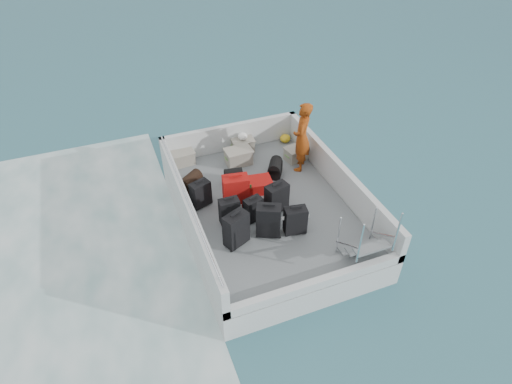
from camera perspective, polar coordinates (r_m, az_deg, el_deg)
ground at (r=9.84m, az=1.31°, el=-4.43°), size 160.00×160.00×0.00m
wake_foam at (r=9.64m, az=-26.69°, el=-11.08°), size 10.00×10.00×0.00m
ferry_hull at (r=9.64m, az=1.34°, el=-3.13°), size 3.60×5.00×0.60m
deck at (r=9.43m, az=1.36°, el=-1.73°), size 3.30×4.70×0.02m
deck_fittings at (r=9.07m, az=4.19°, el=-0.61°), size 3.60×5.00×0.90m
suitcase_0 at (r=8.30m, az=-2.65°, el=-5.05°), size 0.55×0.44×0.75m
suitcase_1 at (r=8.80m, az=-3.56°, el=-2.64°), size 0.41×0.24×0.61m
suitcase_2 at (r=9.30m, az=-7.38°, el=-0.28°), size 0.48×0.38×0.60m
suitcase_3 at (r=8.49m, az=1.68°, el=-3.87°), size 0.56×0.46×0.73m
suitcase_4 at (r=8.87m, az=-0.39°, el=-2.38°), size 0.42×0.32×0.56m
suitcase_5 at (r=9.18m, az=-2.69°, el=0.05°), size 0.59×0.41×0.75m
suitcase_6 at (r=8.62m, az=5.25°, el=-3.83°), size 0.48×0.33×0.61m
suitcase_7 at (r=9.08m, az=2.77°, el=-0.82°), size 0.53×0.39×0.67m
suitcase_8 at (r=9.73m, az=-0.01°, el=0.89°), size 0.77×0.56×0.28m
duffel_0 at (r=9.86m, az=-8.61°, el=1.12°), size 0.59×0.56×0.32m
duffel_1 at (r=9.92m, az=-3.01°, el=1.85°), size 0.45×0.36×0.32m
duffel_2 at (r=10.20m, az=2.57°, el=3.02°), size 0.50×0.55×0.32m
crate_0 at (r=10.73m, az=-9.73°, el=4.45°), size 0.56×0.41×0.32m
crate_1 at (r=10.58m, az=-2.33°, el=4.68°), size 0.63×0.45×0.37m
crate_2 at (r=11.05m, az=-1.77°, el=6.19°), size 0.55×0.40×0.32m
crate_3 at (r=10.78m, az=5.36°, el=5.07°), size 0.59×0.46×0.32m
yellow_bag at (r=11.47m, az=3.92°, el=7.14°), size 0.28×0.26×0.22m
white_bag at (r=10.92m, az=-1.80°, el=7.30°), size 0.24×0.24×0.18m
passenger at (r=10.11m, az=6.13°, el=7.26°), size 0.69×0.76×1.72m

